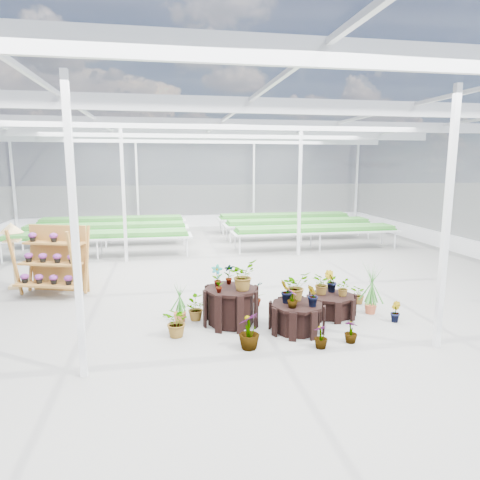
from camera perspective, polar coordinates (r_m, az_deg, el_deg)
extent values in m
plane|color=gray|center=(11.07, -0.80, -6.86)|extent=(24.00, 24.00, 0.00)
cylinder|color=black|center=(8.79, -1.20, -8.80)|extent=(1.28, 1.28, 0.75)
cylinder|color=black|center=(8.53, 7.56, -10.19)|extent=(1.34, 1.34, 0.55)
cylinder|color=black|center=(9.50, 12.08, -8.51)|extent=(1.13, 1.13, 0.46)
imported|color=#37792F|center=(8.73, -3.09, -4.78)|extent=(0.28, 0.23, 0.46)
imported|color=#37792F|center=(8.49, 0.35, -4.70)|extent=(0.70, 0.71, 0.60)
imported|color=#37792F|center=(8.92, -1.46, -4.54)|extent=(0.24, 0.17, 0.43)
imported|color=#37792F|center=(8.35, -2.83, -5.70)|extent=(0.22, 0.25, 0.39)
imported|color=#37792F|center=(8.38, 6.18, -6.82)|extent=(0.31, 0.33, 0.48)
imported|color=#37792F|center=(8.24, 9.69, -7.34)|extent=(0.25, 0.29, 0.44)
imported|color=#37792F|center=(8.59, 7.43, -6.09)|extent=(0.67, 0.64, 0.58)
imported|color=#37792F|center=(8.16, 7.03, -7.76)|extent=(0.20, 0.20, 0.35)
imported|color=#37792F|center=(9.37, 10.90, -5.79)|extent=(0.42, 0.47, 0.46)
imported|color=#37792F|center=(9.38, 13.50, -6.20)|extent=(0.34, 0.37, 0.35)
imported|color=#37792F|center=(9.60, 11.98, -5.40)|extent=(0.33, 0.32, 0.48)
imported|color=#37792F|center=(8.27, -8.33, -10.76)|extent=(0.69, 0.68, 0.58)
imported|color=#37792F|center=(9.09, -6.09, -9.02)|extent=(0.60, 0.61, 0.51)
imported|color=#37792F|center=(7.68, 1.23, -12.03)|extent=(0.52, 0.52, 0.66)
imported|color=#37792F|center=(7.87, 10.74, -12.51)|extent=(0.30, 0.30, 0.44)
imported|color=#37792F|center=(8.22, 14.57, -11.73)|extent=(0.33, 0.33, 0.42)
imported|color=#37792F|center=(9.52, 19.96, -8.97)|extent=(0.24, 0.27, 0.43)
imported|color=#37792F|center=(10.43, 15.61, -7.01)|extent=(0.44, 0.48, 0.45)
imported|color=#37792F|center=(10.40, 11.39, -6.49)|extent=(0.64, 0.67, 0.59)
imported|color=#37792F|center=(9.89, 2.30, -7.13)|extent=(0.38, 0.36, 0.60)
imported|color=#37792F|center=(9.37, -2.04, -8.30)|extent=(0.37, 0.37, 0.54)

